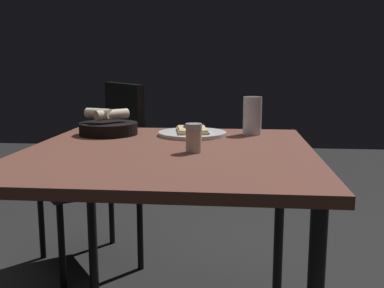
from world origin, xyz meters
name	(u,v)px	position (x,y,z in m)	size (l,w,h in m)	color
dining_table	(168,169)	(0.00, 0.00, 0.66)	(0.93, 0.97, 0.72)	brown
pizza_plate	(192,133)	(-0.05, -0.29, 0.73)	(0.26, 0.26, 0.04)	silver
bread_basket	(108,127)	(0.28, -0.28, 0.75)	(0.22, 0.22, 0.10)	black
beer_glass	(252,118)	(-0.28, -0.34, 0.79)	(0.07, 0.07, 0.15)	silver
pepper_shaker	(194,140)	(-0.09, 0.04, 0.76)	(0.05, 0.05, 0.09)	#BFB299
chair_near	(104,163)	(0.43, -0.73, 0.51)	(0.62, 0.62, 0.90)	#252525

